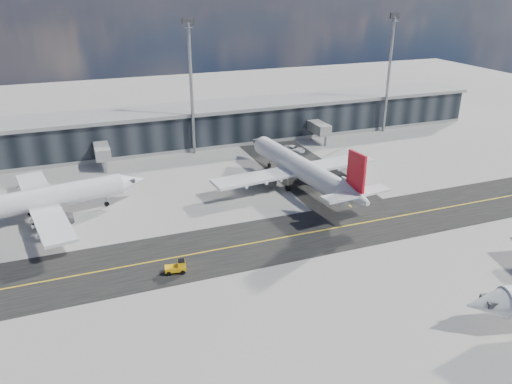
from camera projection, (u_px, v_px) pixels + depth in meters
ground at (278, 253)px, 71.23m from camera, size 300.00×300.00×0.00m
taxiway_lanes at (274, 218)px, 81.74m from camera, size 180.00×63.00×0.03m
terminal_concourse at (187, 128)px, 116.90m from camera, size 152.00×19.80×8.80m
floodlight_masts at (191, 84)px, 106.42m from camera, size 102.50×0.70×28.90m
airliner_af at (32, 201)px, 79.21m from camera, size 36.62×31.37×10.87m
airliner_redtail at (301, 168)px, 92.27m from camera, size 33.62×39.36×11.65m
baggage_tug at (177, 267)px, 66.14m from camera, size 2.95×1.83×1.73m
service_van at (294, 149)px, 112.74m from camera, size 5.23×5.87×1.51m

